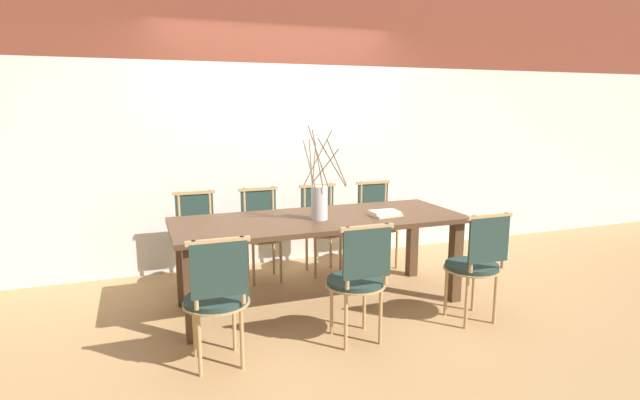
# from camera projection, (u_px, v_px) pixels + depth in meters

# --- Properties ---
(ground_plane) EXTENTS (16.00, 16.00, 0.00)m
(ground_plane) POSITION_uv_depth(u_px,v_px,m) (320.00, 303.00, 4.31)
(ground_plane) COLOR #A87F51
(wall_rear) EXTENTS (12.00, 0.06, 3.20)m
(wall_rear) POSITION_uv_depth(u_px,v_px,m) (277.00, 113.00, 5.23)
(wall_rear) COLOR silver
(wall_rear) RESTS_ON ground_plane
(dining_table) EXTENTS (2.43, 0.93, 0.75)m
(dining_table) POSITION_uv_depth(u_px,v_px,m) (320.00, 229.00, 4.19)
(dining_table) COLOR #4C3321
(dining_table) RESTS_ON ground_plane
(chair_near_leftend) EXTENTS (0.43, 0.43, 0.89)m
(chair_near_leftend) POSITION_uv_depth(u_px,v_px,m) (217.00, 295.00, 3.17)
(chair_near_leftend) COLOR #233833
(chair_near_leftend) RESTS_ON ground_plane
(chair_near_left) EXTENTS (0.43, 0.43, 0.89)m
(chair_near_left) POSITION_uv_depth(u_px,v_px,m) (359.00, 277.00, 3.50)
(chair_near_left) COLOR #233833
(chair_near_left) RESTS_ON ground_plane
(chair_near_center) EXTENTS (0.43, 0.43, 0.89)m
(chair_near_center) POSITION_uv_depth(u_px,v_px,m) (476.00, 262.00, 3.84)
(chair_near_center) COLOR #233833
(chair_near_center) RESTS_ON ground_plane
(chair_far_leftend) EXTENTS (0.43, 0.43, 0.89)m
(chair_far_leftend) POSITION_uv_depth(u_px,v_px,m) (197.00, 236.00, 4.62)
(chair_far_leftend) COLOR #233833
(chair_far_leftend) RESTS_ON ground_plane
(chair_far_left) EXTENTS (0.43, 0.43, 0.89)m
(chair_far_left) POSITION_uv_depth(u_px,v_px,m) (262.00, 230.00, 4.83)
(chair_far_left) COLOR #233833
(chair_far_left) RESTS_ON ground_plane
(chair_far_center) EXTENTS (0.43, 0.43, 0.89)m
(chair_far_center) POSITION_uv_depth(u_px,v_px,m) (322.00, 225.00, 5.04)
(chair_far_center) COLOR #233833
(chair_far_center) RESTS_ON ground_plane
(chair_far_right) EXTENTS (0.43, 0.43, 0.89)m
(chair_far_right) POSITION_uv_depth(u_px,v_px,m) (378.00, 220.00, 5.26)
(chair_far_right) COLOR #233833
(chair_far_right) RESTS_ON ground_plane
(vase_centerpiece) EXTENTS (0.35, 0.41, 0.77)m
(vase_centerpiece) POSITION_uv_depth(u_px,v_px,m) (319.00, 201.00, 4.07)
(vase_centerpiece) COLOR silver
(vase_centerpiece) RESTS_ON dining_table
(book_stack) EXTENTS (0.26, 0.22, 0.04)m
(book_stack) POSITION_uv_depth(u_px,v_px,m) (385.00, 213.00, 4.24)
(book_stack) COLOR beige
(book_stack) RESTS_ON dining_table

